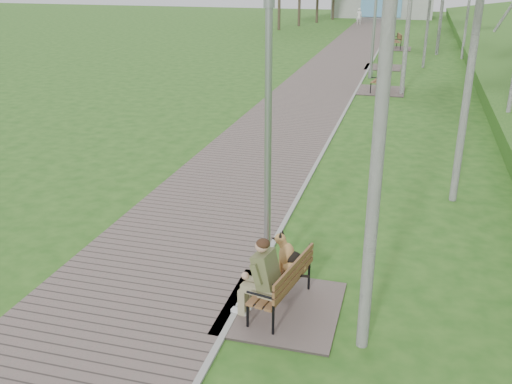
# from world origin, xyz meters

# --- Properties ---
(ground) EXTENTS (120.00, 120.00, 0.00)m
(ground) POSITION_xyz_m (0.00, 0.00, 0.00)
(ground) COLOR #265718
(ground) RESTS_ON ground
(walkway) EXTENTS (3.50, 67.00, 0.04)m
(walkway) POSITION_xyz_m (-1.75, 21.50, 0.02)
(walkway) COLOR #6C5E57
(walkway) RESTS_ON ground
(kerb) EXTENTS (0.10, 67.00, 0.05)m
(kerb) POSITION_xyz_m (0.00, 21.50, 0.03)
(kerb) COLOR #999993
(kerb) RESTS_ON ground
(bench_main) EXTENTS (1.83, 2.03, 1.59)m
(bench_main) POSITION_xyz_m (0.59, -4.64, 0.45)
(bench_main) COLOR #6C5E57
(bench_main) RESTS_ON ground
(bench_second) EXTENTS (2.01, 2.23, 1.23)m
(bench_second) POSITION_xyz_m (0.99, 13.05, 0.23)
(bench_second) COLOR #6C5E57
(bench_second) RESTS_ON ground
(bench_third) EXTENTS (1.87, 2.07, 1.15)m
(bench_third) POSITION_xyz_m (0.68, 19.23, 0.21)
(bench_third) COLOR #6C5E57
(bench_third) RESTS_ON ground
(bench_far) EXTENTS (1.96, 2.17, 1.20)m
(bench_far) POSITION_xyz_m (0.97, 26.81, 0.22)
(bench_far) COLOR #6C5E57
(bench_far) RESTS_ON ground
(lamp_post_near) EXTENTS (0.19, 0.19, 4.81)m
(lamp_post_near) POSITION_xyz_m (0.22, -3.80, 2.25)
(lamp_post_near) COLOR #94969B
(lamp_post_near) RESTS_ON ground
(lamp_post_second) EXTENTS (0.23, 0.23, 5.84)m
(lamp_post_second) POSITION_xyz_m (0.32, 16.01, 2.73)
(lamp_post_second) COLOR #94969B
(lamp_post_second) RESTS_ON ground
(lamp_post_third) EXTENTS (0.23, 0.23, 5.91)m
(lamp_post_third) POSITION_xyz_m (0.26, 31.41, 2.76)
(lamp_post_third) COLOR #94969B
(lamp_post_third) RESTS_ON ground
(lamp_post_far) EXTENTS (0.17, 0.17, 4.40)m
(lamp_post_far) POSITION_xyz_m (0.16, 40.75, 2.06)
(lamp_post_far) COLOR #94969B
(lamp_post_far) RESTS_ON ground
(pedestrian_near) EXTENTS (0.60, 0.46, 1.48)m
(pedestrian_near) POSITION_xyz_m (-2.98, 41.92, 0.74)
(pedestrian_near) COLOR white
(pedestrian_near) RESTS_ON ground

